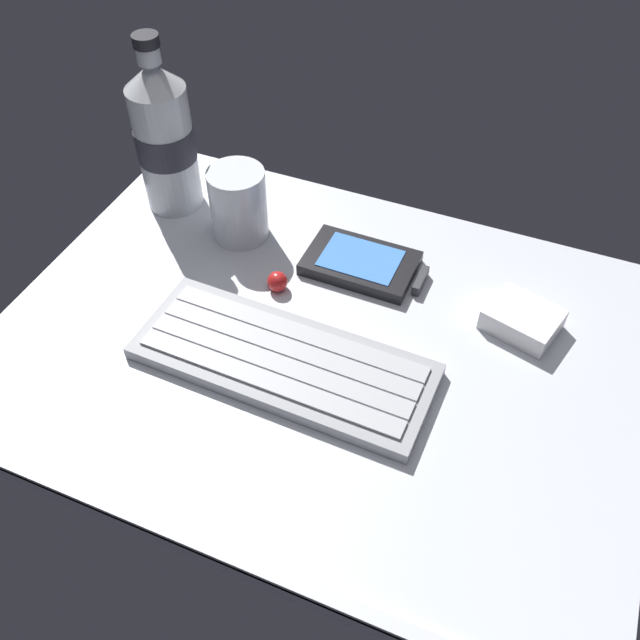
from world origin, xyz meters
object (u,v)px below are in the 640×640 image
object	(u,v)px
handheld_device	(366,265)
charger_block	(522,319)
keyboard	(283,361)
juice_cup	(239,207)
water_bottle	(164,137)
trackball_mouse	(277,281)

from	to	relation	value
handheld_device	charger_block	distance (cm)	17.58
keyboard	juice_cup	world-z (taller)	juice_cup
water_bottle	charger_block	size ratio (longest dim) A/B	2.97
juice_cup	water_bottle	bearing A→B (deg)	167.20
keyboard	water_bottle	bearing A→B (deg)	141.30
handheld_device	charger_block	size ratio (longest dim) A/B	1.84
handheld_device	water_bottle	xyz separation A→B (cm)	(-25.53, 2.44, 8.28)
juice_cup	trackball_mouse	xyz separation A→B (cm)	(7.77, -6.64, -2.81)
handheld_device	water_bottle	distance (cm)	26.95
handheld_device	charger_block	bearing A→B (deg)	-6.63
handheld_device	water_bottle	size ratio (longest dim) A/B	0.62
keyboard	charger_block	bearing A→B (deg)	34.60
charger_block	trackball_mouse	world-z (taller)	charger_block
water_bottle	trackball_mouse	world-z (taller)	water_bottle
keyboard	water_bottle	size ratio (longest dim) A/B	1.41
handheld_device	trackball_mouse	xyz separation A→B (cm)	(-7.66, -6.50, 0.37)
charger_block	trackball_mouse	distance (cm)	25.51
keyboard	trackball_mouse	bearing A→B (deg)	118.10
juice_cup	trackball_mouse	distance (cm)	10.60
trackball_mouse	handheld_device	bearing A→B (deg)	40.31
handheld_device	water_bottle	bearing A→B (deg)	174.54
water_bottle	trackball_mouse	size ratio (longest dim) A/B	9.45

